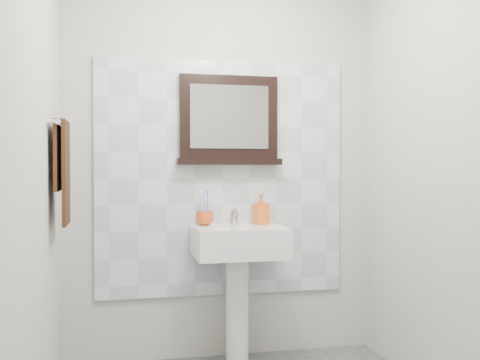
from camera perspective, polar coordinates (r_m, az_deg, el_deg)
The scene contains 12 objects.
back_wall at distance 3.62m, azimuth -1.86°, elevation 1.76°, with size 2.00×0.01×2.50m, color #BBB9B2.
front_wall at distance 1.51m, azimuth 13.62°, elevation 2.51°, with size 2.00×0.01×2.50m, color #BBB9B2.
left_wall at distance 2.48m, azimuth -20.23°, elevation 1.95°, with size 0.01×2.20×2.50m, color #BBB9B2.
right_wall at distance 2.97m, azimuth 21.68°, elevation 1.80°, with size 0.01×2.20×2.50m, color #BBB9B2.
splashback at distance 3.61m, azimuth -1.82°, elevation 0.18°, with size 1.60×0.02×1.50m, color silver.
pedestal_sink at distance 3.45m, azimuth -0.13°, elevation -7.77°, with size 0.55×0.44×0.96m.
toothbrush_cup at distance 3.50m, azimuth -3.60°, elevation -3.90°, with size 0.11×0.11×0.09m, color #D14718.
toothbrushes at distance 3.50m, azimuth -3.66°, elevation -2.59°, with size 0.05×0.04×0.21m.
soap_dispenser at distance 3.56m, azimuth 2.13°, elevation -2.96°, with size 0.09×0.09×0.19m, color red.
framed_mirror at distance 3.60m, azimuth -1.14°, elevation 5.86°, with size 0.67×0.11×0.57m.
towel_bar at distance 3.11m, azimuth -17.72°, elevation 5.39°, with size 0.07×0.40×0.03m.
hand_towel at distance 3.10m, azimuth -17.57°, elevation 1.52°, with size 0.06×0.30×0.55m.
Camera 1 is at (-0.66, -2.46, 1.21)m, focal length 42.00 mm.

